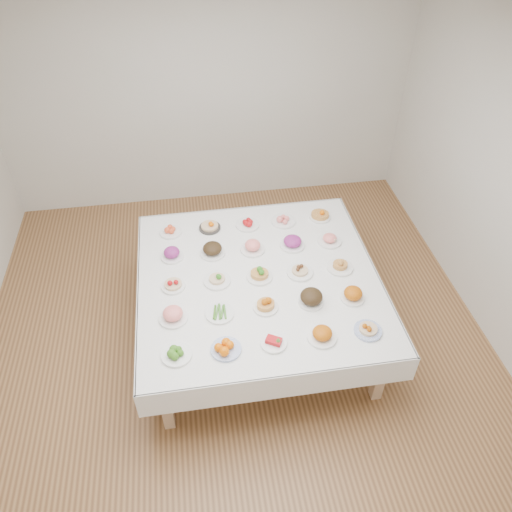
{
  "coord_description": "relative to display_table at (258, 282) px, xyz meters",
  "views": [
    {
      "loc": [
        -0.3,
        -3.24,
        3.95
      ],
      "look_at": [
        0.24,
        0.17,
        0.88
      ],
      "focal_mm": 35.0,
      "sensor_mm": 36.0,
      "label": 1
    }
  ],
  "objects": [
    {
      "name": "dish_10",
      "position": [
        -0.78,
        -0.01,
        0.13
      ],
      "size": [
        0.21,
        0.21,
        0.13
      ],
      "color": "white",
      "rests_on": "display_table"
    },
    {
      "name": "dish_0",
      "position": [
        -0.78,
        -0.78,
        0.11
      ],
      "size": [
        0.24,
        0.24,
        0.1
      ],
      "color": "white",
      "rests_on": "display_table"
    },
    {
      "name": "dish_16",
      "position": [
        -0.39,
        0.39,
        0.14
      ],
      "size": [
        0.29,
        0.29,
        0.16
      ],
      "color": "white",
      "rests_on": "display_table"
    },
    {
      "name": "dish_6",
      "position": [
        -0.4,
        -0.4,
        0.09
      ],
      "size": [
        0.24,
        0.24,
        0.06
      ],
      "color": "white",
      "rests_on": "display_table"
    },
    {
      "name": "dish_23",
      "position": [
        0.39,
        0.78,
        0.12
      ],
      "size": [
        0.25,
        0.25,
        0.11
      ],
      "color": "white",
      "rests_on": "display_table"
    },
    {
      "name": "dish_22",
      "position": [
        0.01,
        0.78,
        0.11
      ],
      "size": [
        0.24,
        0.24,
        0.1
      ],
      "color": "white",
      "rests_on": "display_table"
    },
    {
      "name": "dish_11",
      "position": [
        -0.38,
        0.0,
        0.13
      ],
      "size": [
        0.25,
        0.25,
        0.14
      ],
      "color": "white",
      "rests_on": "display_table"
    },
    {
      "name": "dish_4",
      "position": [
        0.79,
        -0.78,
        0.11
      ],
      "size": [
        0.23,
        0.23,
        0.11
      ],
      "color": "#4C66B2",
      "rests_on": "display_table"
    },
    {
      "name": "room_envelope",
      "position": [
        -0.24,
        -0.02,
        1.15
      ],
      "size": [
        5.02,
        5.02,
        2.81
      ],
      "color": "#986B3F",
      "rests_on": "ground"
    },
    {
      "name": "dish_9",
      "position": [
        0.77,
        -0.4,
        0.13
      ],
      "size": [
        0.22,
        0.22,
        0.13
      ],
      "color": "white",
      "rests_on": "display_table"
    },
    {
      "name": "display_table",
      "position": [
        0.0,
        0.0,
        0.0
      ],
      "size": [
        2.22,
        2.22,
        0.75
      ],
      "color": "white",
      "rests_on": "ground"
    },
    {
      "name": "dish_12",
      "position": [
        0.01,
        -0.0,
        0.14
      ],
      "size": [
        0.24,
        0.24,
        0.15
      ],
      "color": "white",
      "rests_on": "display_table"
    },
    {
      "name": "dish_20",
      "position": [
        -0.78,
        0.77,
        0.1
      ],
      "size": [
        0.22,
        0.22,
        0.09
      ],
      "color": "white",
      "rests_on": "display_table"
    },
    {
      "name": "dish_21",
      "position": [
        -0.38,
        0.79,
        0.12
      ],
      "size": [
        0.22,
        0.22,
        0.13
      ],
      "color": "#2D2B28",
      "rests_on": "display_table"
    },
    {
      "name": "dish_18",
      "position": [
        0.4,
        0.39,
        0.13
      ],
      "size": [
        0.25,
        0.25,
        0.14
      ],
      "color": "white",
      "rests_on": "display_table"
    },
    {
      "name": "dish_2",
      "position": [
        -0.0,
        -0.78,
        0.1
      ],
      "size": [
        0.21,
        0.21,
        0.09
      ],
      "color": "white",
      "rests_on": "display_table"
    },
    {
      "name": "dish_19",
      "position": [
        0.78,
        0.39,
        0.12
      ],
      "size": [
        0.23,
        0.23,
        0.12
      ],
      "color": "white",
      "rests_on": "display_table"
    },
    {
      "name": "dish_15",
      "position": [
        -0.78,
        0.4,
        0.13
      ],
      "size": [
        0.22,
        0.22,
        0.13
      ],
      "color": "white",
      "rests_on": "display_table"
    },
    {
      "name": "dish_13",
      "position": [
        0.39,
        -0.01,
        0.12
      ],
      "size": [
        0.24,
        0.24,
        0.13
      ],
      "color": "white",
      "rests_on": "display_table"
    },
    {
      "name": "dish_14",
      "position": [
        0.77,
        -0.0,
        0.13
      ],
      "size": [
        0.24,
        0.24,
        0.13
      ],
      "color": "white",
      "rests_on": "display_table"
    },
    {
      "name": "dish_7",
      "position": [
        -0.0,
        -0.39,
        0.13
      ],
      "size": [
        0.22,
        0.21,
        0.13
      ],
      "color": "white",
      "rests_on": "display_table"
    },
    {
      "name": "dish_17",
      "position": [
        0.0,
        0.38,
        0.12
      ],
      "size": [
        0.23,
        0.23,
        0.12
      ],
      "color": "white",
      "rests_on": "display_table"
    },
    {
      "name": "dish_8",
      "position": [
        0.4,
        -0.39,
        0.14
      ],
      "size": [
        0.22,
        0.22,
        0.14
      ],
      "color": "white",
      "rests_on": "display_table"
    },
    {
      "name": "dish_3",
      "position": [
        0.4,
        -0.78,
        0.13
      ],
      "size": [
        0.24,
        0.24,
        0.13
      ],
      "color": "white",
      "rests_on": "display_table"
    },
    {
      "name": "dish_1",
      "position": [
        -0.39,
        -0.79,
        0.12
      ],
      "size": [
        0.24,
        0.24,
        0.12
      ],
      "color": "#4C66B2",
      "rests_on": "display_table"
    },
    {
      "name": "dish_5",
      "position": [
        -0.79,
        -0.39,
        0.13
      ],
      "size": [
        0.24,
        0.24,
        0.14
      ],
      "color": "white",
      "rests_on": "display_table"
    },
    {
      "name": "dish_24",
      "position": [
        0.78,
        0.79,
        0.13
      ],
      "size": [
        0.22,
        0.22,
        0.13
      ],
      "color": "white",
      "rests_on": "display_table"
    }
  ]
}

